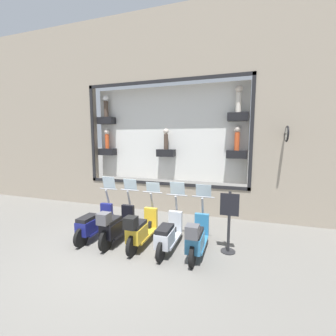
% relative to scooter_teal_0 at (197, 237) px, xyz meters
% --- Properties ---
extents(ground_plane, '(120.00, 120.00, 0.00)m').
position_rel_scooter_teal_0_xyz_m(ground_plane, '(-0.49, 1.86, -0.47)').
color(ground_plane, '#66635E').
extents(building_facade, '(1.17, 36.00, 7.43)m').
position_rel_scooter_teal_0_xyz_m(building_facade, '(3.11, 1.86, 3.31)').
color(building_facade, gray).
rests_on(building_facade, ground_plane).
extents(scooter_teal_0, '(1.80, 0.61, 1.59)m').
position_rel_scooter_teal_0_xyz_m(scooter_teal_0, '(0.00, 0.00, 0.00)').
color(scooter_teal_0, black).
rests_on(scooter_teal_0, ground_plane).
extents(scooter_silver_1, '(1.79, 0.60, 1.61)m').
position_rel_scooter_teal_0_xyz_m(scooter_silver_1, '(0.06, 0.74, -0.04)').
color(scooter_silver_1, black).
rests_on(scooter_silver_1, ground_plane).
extents(scooter_yellow_2, '(1.80, 0.60, 1.56)m').
position_rel_scooter_teal_0_xyz_m(scooter_yellow_2, '(0.00, 1.48, 0.01)').
color(scooter_yellow_2, black).
rests_on(scooter_yellow_2, ground_plane).
extents(scooter_black_3, '(1.81, 0.60, 1.61)m').
position_rel_scooter_teal_0_xyz_m(scooter_black_3, '(0.01, 2.22, 0.02)').
color(scooter_black_3, black).
rests_on(scooter_black_3, ground_plane).
extents(scooter_navy_4, '(1.80, 0.60, 1.65)m').
position_rel_scooter_teal_0_xyz_m(scooter_navy_4, '(0.07, 2.96, -0.03)').
color(scooter_navy_4, black).
rests_on(scooter_navy_4, ground_plane).
extents(shop_sign_post, '(0.36, 0.45, 1.55)m').
position_rel_scooter_teal_0_xyz_m(shop_sign_post, '(0.42, -0.71, 0.36)').
color(shop_sign_post, '#232326').
rests_on(shop_sign_post, ground_plane).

